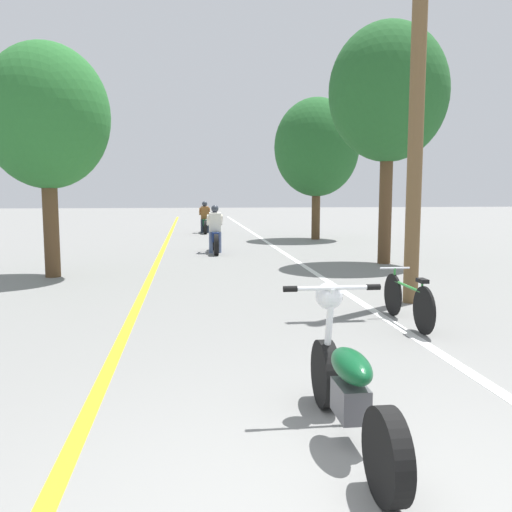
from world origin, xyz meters
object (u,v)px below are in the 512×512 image
roadside_tree_right_far (317,148)px  motorcycle_foreground (348,385)px  roadside_tree_right_near (388,93)px  utility_pole (417,104)px  roadside_tree_left (46,117)px  motorcycle_rider_far (205,221)px  motorcycle_rider_lead (215,235)px  bicycle_parked (408,300)px

roadside_tree_right_far → motorcycle_foreground: (-3.67, -16.61, -3.04)m
roadside_tree_right_near → utility_pole: bearing=-105.3°
roadside_tree_right_near → roadside_tree_left: size_ratio=1.22×
roadside_tree_right_near → motorcycle_rider_far: 12.24m
motorcycle_foreground → motorcycle_rider_lead: motorcycle_rider_lead is taller
motorcycle_foreground → bicycle_parked: bearing=61.1°
utility_pole → bicycle_parked: size_ratio=3.66×
motorcycle_foreground → motorcycle_rider_far: bearing=91.3°
utility_pole → motorcycle_rider_lead: size_ratio=3.08×
roadside_tree_right_near → motorcycle_foreground: size_ratio=2.95×
utility_pole → roadside_tree_left: (-6.50, 3.53, 0.15)m
roadside_tree_right_far → motorcycle_rider_lead: (-4.04, -4.13, -2.93)m
utility_pole → roadside_tree_right_far: bearing=84.2°
bicycle_parked → roadside_tree_right_near: bearing=72.5°
utility_pole → roadside_tree_left: 7.40m
motorcycle_foreground → motorcycle_rider_far: 20.39m
roadside_tree_left → motorcycle_foreground: size_ratio=2.42×
roadside_tree_right_far → bicycle_parked: (-1.85, -13.30, -3.12)m
motorcycle_rider_lead → utility_pole: bearing=-69.9°
roadside_tree_right_near → motorcycle_rider_lead: bearing=144.3°
roadside_tree_right_near → motorcycle_rider_far: (-4.22, 10.89, -3.67)m
motorcycle_foreground → motorcycle_rider_far: (-0.45, 20.39, 0.11)m
utility_pole → roadside_tree_right_far: size_ratio=1.16×
roadside_tree_left → bicycle_parked: size_ratio=2.88×
roadside_tree_right_far → motorcycle_rider_lead: 6.48m
utility_pole → roadside_tree_right_near: 5.05m
roadside_tree_right_far → roadside_tree_left: (-7.71, -8.35, -0.12)m
bicycle_parked → roadside_tree_right_far: bearing=82.1°
motorcycle_foreground → roadside_tree_right_far: bearing=77.5°
roadside_tree_right_near → motorcycle_rider_far: bearing=111.2°
roadside_tree_left → motorcycle_foreground: (4.03, -8.25, -2.91)m
motorcycle_rider_lead → motorcycle_foreground: bearing=-88.3°
utility_pole → roadside_tree_right_near: bearing=74.7°
roadside_tree_right_near → roadside_tree_left: bearing=-170.9°
motorcycle_foreground → bicycle_parked: 3.78m
motorcycle_foreground → bicycle_parked: size_ratio=1.19×
motorcycle_rider_lead → bicycle_parked: 9.43m
motorcycle_rider_lead → roadside_tree_right_far: bearing=45.6°
utility_pole → roadside_tree_left: bearing=151.5°
utility_pole → motorcycle_foreground: (-2.47, -4.73, -2.76)m
utility_pole → bicycle_parked: (-0.64, -1.42, -2.84)m
utility_pole → roadside_tree_right_near: utility_pole is taller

